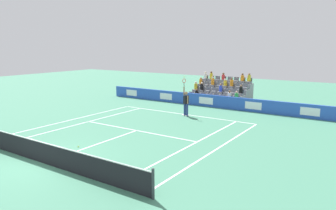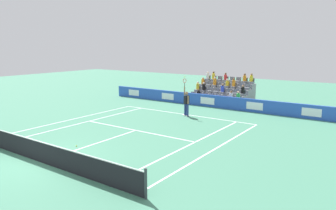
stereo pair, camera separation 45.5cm
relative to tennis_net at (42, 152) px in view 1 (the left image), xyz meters
name	(u,v)px [view 1 (the left image)]	position (x,y,z in m)	size (l,w,h in m)	color
ground_plane	(43,163)	(0.00, 0.00, -0.49)	(80.00, 80.00, 0.00)	#47896B
line_baseline	(184,114)	(0.00, -11.89, -0.49)	(10.97, 0.10, 0.01)	white
line_service	(137,130)	(0.00, -6.40, -0.49)	(8.23, 0.10, 0.01)	white
line_centre_service	(97,144)	(0.00, -3.20, -0.49)	(0.10, 6.40, 0.01)	white
line_singles_sideline_left	(84,123)	(4.12, -5.95, -0.49)	(0.10, 11.89, 0.01)	white
line_singles_sideline_right	(193,144)	(-4.12, -5.95, -0.49)	(0.10, 11.89, 0.01)	white
line_doubles_sideline_left	(70,120)	(5.49, -5.95, -0.49)	(0.10, 11.89, 0.01)	white
line_doubles_sideline_right	(217,149)	(-5.49, -5.95, -0.49)	(0.10, 11.89, 0.01)	white
line_centre_mark	(183,114)	(0.00, -11.79, -0.49)	(0.10, 0.20, 0.01)	white
sponsor_barrier	(207,100)	(0.00, -15.60, 0.01)	(20.09, 0.22, 1.00)	blue
tennis_net	(42,152)	(0.00, 0.00, 0.00)	(11.97, 0.10, 1.07)	#33383D
tennis_player	(186,102)	(-0.43, -11.47, 0.50)	(0.51, 0.42, 2.85)	navy
stadium_stand	(221,94)	(0.00, -18.54, 0.21)	(4.96, 3.80, 2.61)	gray
loose_tennis_ball	(78,147)	(0.42, -2.32, -0.46)	(0.07, 0.07, 0.07)	#D1E533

